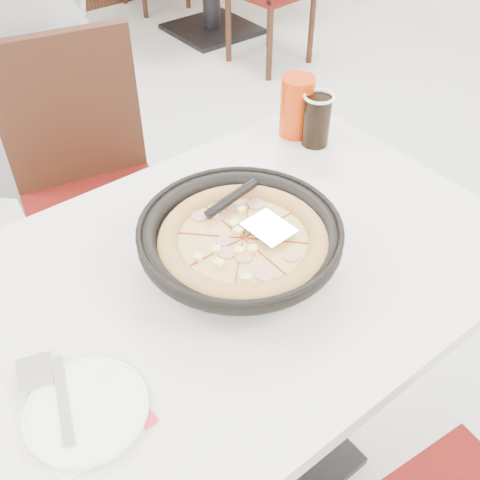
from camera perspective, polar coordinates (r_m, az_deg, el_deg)
floor at (r=1.74m, az=-0.43°, el=-21.23°), size 7.00×7.00×0.00m
main_table at (r=1.43m, az=-0.99°, el=-13.38°), size 1.28×0.93×0.75m
chair_far at (r=1.77m, az=-14.08°, el=3.16°), size 0.50×0.50×0.95m
trivet at (r=1.12m, az=1.26°, el=-2.20°), size 0.12×0.12×0.04m
pizza_pan at (r=1.13m, az=-0.00°, el=-0.30°), size 0.38×0.38×0.01m
pizza at (r=1.09m, az=0.30°, el=-0.65°), size 0.34×0.34×0.02m
pizza_server at (r=1.08m, az=2.95°, el=1.26°), size 0.08×0.10×0.00m
napkin at (r=0.96m, az=-15.48°, el=-17.06°), size 0.16×0.16×0.00m
side_plate at (r=0.96m, az=-15.28°, el=-16.35°), size 0.21×0.21×0.01m
fork at (r=0.97m, az=-17.56°, el=-15.19°), size 0.07×0.17×0.00m
cola_glass at (r=1.48m, az=7.78°, el=11.85°), size 0.08×0.08×0.13m
red_cup at (r=1.51m, az=5.78°, el=13.34°), size 0.10×0.10×0.16m
diner_person at (r=1.99m, az=-21.92°, el=21.27°), size 0.76×0.58×1.87m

